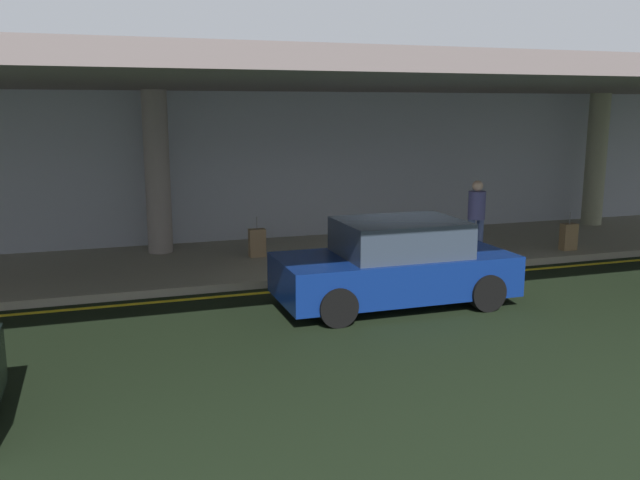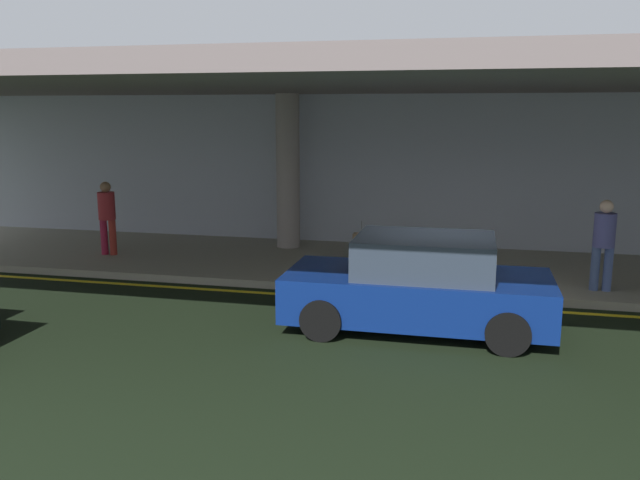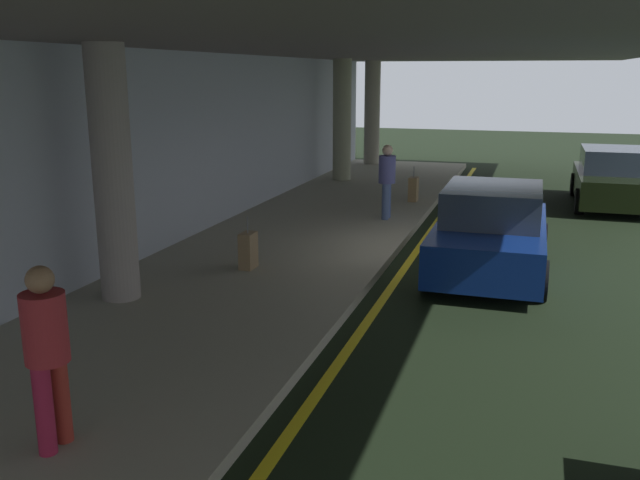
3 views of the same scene
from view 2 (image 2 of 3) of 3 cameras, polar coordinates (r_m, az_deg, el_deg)
The scene contains 10 objects.
ground_plane at distance 11.33m, azimuth 11.02°, elevation -6.55°, with size 60.00×60.00×0.00m, color black.
sidewalk at distance 14.29m, azimuth 11.52°, elevation -2.55°, with size 26.00×4.20×0.15m, color gray.
lane_stripe_yellow at distance 11.99m, azimuth 11.15°, elevation -5.53°, with size 26.00×0.14×0.01m, color yellow.
support_column_far_left at distance 15.80m, azimuth -2.80°, elevation 5.95°, with size 0.56×0.56×3.65m, color gray.
ceiling_overhang at distance 13.41m, azimuth 12.11°, elevation 13.25°, with size 28.00×13.20×0.30m, color slate.
terminal_back_wall at distance 16.22m, azimuth 12.01°, elevation 5.59°, with size 26.00×0.30×3.80m, color #AAB0BE.
car_navy at distance 10.44m, azimuth 8.57°, elevation -3.91°, with size 4.10×1.92×1.50m.
traveler_with_luggage at distance 15.73m, azimuth -17.98°, elevation 2.23°, with size 0.38×0.38×1.68m.
person_waiting_for_ride at distance 12.99m, azimuth 23.38°, elevation 0.07°, with size 0.38×0.38×1.68m.
suitcase_upright_secondary at distance 14.44m, azimuth 3.60°, elevation -0.63°, with size 0.36×0.22×0.90m.
Camera 2 is at (0.30, -10.80, 3.40)m, focal length 36.94 mm.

